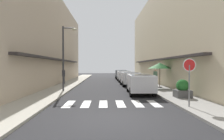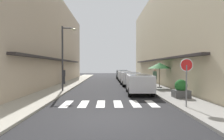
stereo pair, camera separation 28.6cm
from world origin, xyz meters
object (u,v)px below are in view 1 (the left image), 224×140
object	(u,v)px
parked_car_far	(124,75)
pedestrian_walking_near	(64,76)
parked_car_near	(140,82)
pedestrian_walking_far	(155,78)
cafe_umbrella	(160,66)
round_street_sign	(189,70)
planter_corner	(183,89)
parked_car_mid	(130,77)
parked_car_distant	(121,73)
street_lamp	(66,51)

from	to	relation	value
parked_car_far	pedestrian_walking_near	world-z (taller)	pedestrian_walking_near
parked_car_near	pedestrian_walking_far	xyz separation A→B (m)	(1.71, 2.19, 0.13)
parked_car_near	cafe_umbrella	xyz separation A→B (m)	(2.44, 3.54, 1.22)
round_street_sign	planter_corner	size ratio (longest dim) A/B	2.07
pedestrian_walking_near	planter_corner	bearing A→B (deg)	166.84
parked_car_mid	cafe_umbrella	bearing A→B (deg)	-50.82
parked_car_mid	round_street_sign	xyz separation A→B (m)	(1.46, -12.16, 1.00)
parked_car_distant	parked_car_near	bearing A→B (deg)	-90.00
parked_car_distant	cafe_umbrella	size ratio (longest dim) A/B	1.81
street_lamp	cafe_umbrella	size ratio (longest dim) A/B	2.26
planter_corner	pedestrian_walking_far	xyz separation A→B (m)	(-0.57, 4.78, 0.42)
round_street_sign	pedestrian_walking_near	bearing A→B (deg)	123.23
pedestrian_walking_near	parked_car_mid	bearing A→B (deg)	-154.61
parked_car_distant	planter_corner	bearing A→B (deg)	-83.90
parked_car_mid	parked_car_distant	distance (m)	12.17
parked_car_distant	planter_corner	distance (m)	21.43
pedestrian_walking_near	pedestrian_walking_far	world-z (taller)	pedestrian_walking_near
street_lamp	pedestrian_walking_far	distance (m)	7.91
parked_car_near	cafe_umbrella	distance (m)	4.47
parked_car_far	pedestrian_walking_near	bearing A→B (deg)	-145.96
parked_car_mid	planter_corner	bearing A→B (deg)	-75.99
pedestrian_walking_near	pedestrian_walking_far	bearing A→B (deg)	-177.39
parked_car_mid	parked_car_far	world-z (taller)	same
planter_corner	parked_car_mid	bearing A→B (deg)	104.01
parked_car_mid	pedestrian_walking_far	size ratio (longest dim) A/B	2.28
parked_car_near	parked_car_distant	xyz separation A→B (m)	(0.00, 18.72, -0.00)
parked_car_far	round_street_sign	distance (m)	18.21
parked_car_far	pedestrian_walking_far	world-z (taller)	pedestrian_walking_far
street_lamp	cafe_umbrella	world-z (taller)	street_lamp
planter_corner	pedestrian_walking_far	size ratio (longest dim) A/B	0.65
parked_car_near	planter_corner	bearing A→B (deg)	-48.66
parked_car_distant	cafe_umbrella	xyz separation A→B (m)	(2.44, -15.17, 1.22)
round_street_sign	pedestrian_walking_near	xyz separation A→B (m)	(-8.68, 13.25, -0.86)
parked_car_distant	parked_car_far	bearing A→B (deg)	-90.00
parked_car_distant	pedestrian_walking_far	distance (m)	16.61
street_lamp	cafe_umbrella	xyz separation A→B (m)	(8.28, 2.15, -1.18)
parked_car_near	cafe_umbrella	world-z (taller)	cafe_umbrella
parked_car_mid	parked_car_far	size ratio (longest dim) A/B	0.93
parked_car_near	parked_car_distant	distance (m)	18.72
parked_car_far	cafe_umbrella	bearing A→B (deg)	-74.74
cafe_umbrella	pedestrian_walking_far	distance (m)	1.88
round_street_sign	cafe_umbrella	bearing A→B (deg)	83.86
parked_car_distant	round_street_sign	distance (m)	24.40
parked_car_far	parked_car_distant	world-z (taller)	same
street_lamp	pedestrian_walking_far	world-z (taller)	street_lamp
cafe_umbrella	pedestrian_walking_near	size ratio (longest dim) A/B	1.30
pedestrian_walking_far	pedestrian_walking_near	bearing A→B (deg)	-143.61
parked_car_mid	pedestrian_walking_near	bearing A→B (deg)	171.47
parked_car_mid	planter_corner	size ratio (longest dim) A/B	3.51
parked_car_distant	street_lamp	xyz separation A→B (m)	(-5.83, -17.33, 2.40)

